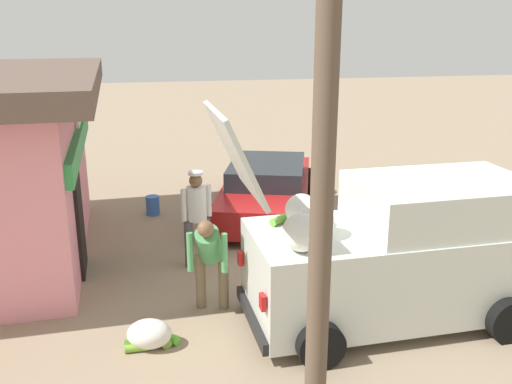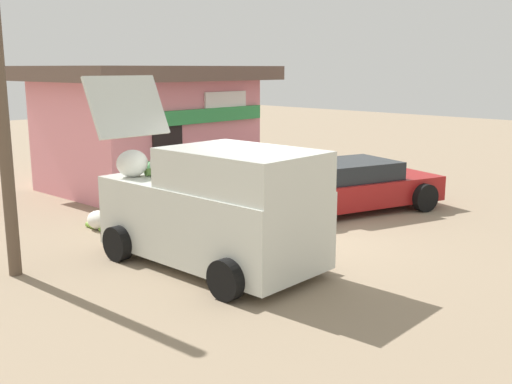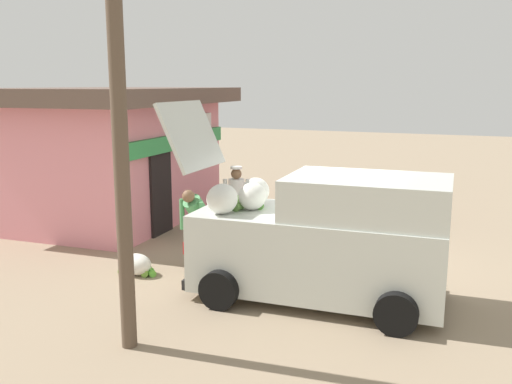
{
  "view_description": "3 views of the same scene",
  "coord_description": "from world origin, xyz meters",
  "px_view_note": "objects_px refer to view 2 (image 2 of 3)",
  "views": [
    {
      "loc": [
        -8.72,
        2.93,
        4.17
      ],
      "look_at": [
        0.86,
        1.12,
        1.14
      ],
      "focal_mm": 39.76,
      "sensor_mm": 36.0,
      "label": 1
    },
    {
      "loc": [
        -8.15,
        -7.62,
        3.26
      ],
      "look_at": [
        0.28,
        0.83,
        0.77
      ],
      "focal_mm": 41.92,
      "sensor_mm": 36.0,
      "label": 2
    },
    {
      "loc": [
        -10.12,
        -2.58,
        3.39
      ],
      "look_at": [
        0.25,
        1.7,
        1.22
      ],
      "focal_mm": 39.1,
      "sensor_mm": 36.0,
      "label": 3
    }
  ],
  "objects_px": {
    "storefront_bar": "(148,124)",
    "customer_bending": "(153,186)",
    "delivery_van": "(214,207)",
    "unloaded_banana_pile": "(99,221)",
    "parked_sedan": "(347,186)",
    "vendor_standing": "(217,173)",
    "paint_bucket": "(279,185)"
  },
  "relations": [
    {
      "from": "storefront_bar",
      "to": "customer_bending",
      "type": "relative_size",
      "value": 4.05
    },
    {
      "from": "storefront_bar",
      "to": "vendor_standing",
      "type": "relative_size",
      "value": 3.68
    },
    {
      "from": "vendor_standing",
      "to": "customer_bending",
      "type": "height_order",
      "value": "vendor_standing"
    },
    {
      "from": "storefront_bar",
      "to": "customer_bending",
      "type": "distance_m",
      "value": 4.81
    },
    {
      "from": "storefront_bar",
      "to": "paint_bucket",
      "type": "relative_size",
      "value": 14.94
    },
    {
      "from": "vendor_standing",
      "to": "paint_bucket",
      "type": "relative_size",
      "value": 4.06
    },
    {
      "from": "delivery_van",
      "to": "parked_sedan",
      "type": "height_order",
      "value": "delivery_van"
    },
    {
      "from": "parked_sedan",
      "to": "unloaded_banana_pile",
      "type": "distance_m",
      "value": 5.6
    },
    {
      "from": "parked_sedan",
      "to": "unloaded_banana_pile",
      "type": "bearing_deg",
      "value": 152.37
    },
    {
      "from": "customer_bending",
      "to": "unloaded_banana_pile",
      "type": "relative_size",
      "value": 2.07
    },
    {
      "from": "vendor_standing",
      "to": "unloaded_banana_pile",
      "type": "relative_size",
      "value": 2.28
    },
    {
      "from": "storefront_bar",
      "to": "unloaded_banana_pile",
      "type": "bearing_deg",
      "value": -138.22
    },
    {
      "from": "storefront_bar",
      "to": "delivery_van",
      "type": "relative_size",
      "value": 1.39
    },
    {
      "from": "storefront_bar",
      "to": "customer_bending",
      "type": "bearing_deg",
      "value": -124.17
    },
    {
      "from": "storefront_bar",
      "to": "parked_sedan",
      "type": "bearing_deg",
      "value": -74.6
    },
    {
      "from": "parked_sedan",
      "to": "storefront_bar",
      "type": "bearing_deg",
      "value": 105.4
    },
    {
      "from": "storefront_bar",
      "to": "parked_sedan",
      "type": "distance_m",
      "value": 5.96
    },
    {
      "from": "storefront_bar",
      "to": "delivery_van",
      "type": "height_order",
      "value": "storefront_bar"
    },
    {
      "from": "delivery_van",
      "to": "paint_bucket",
      "type": "distance_m",
      "value": 6.19
    },
    {
      "from": "storefront_bar",
      "to": "vendor_standing",
      "type": "height_order",
      "value": "storefront_bar"
    },
    {
      "from": "delivery_van",
      "to": "customer_bending",
      "type": "height_order",
      "value": "delivery_van"
    },
    {
      "from": "unloaded_banana_pile",
      "to": "paint_bucket",
      "type": "relative_size",
      "value": 1.78
    },
    {
      "from": "delivery_van",
      "to": "storefront_bar",
      "type": "bearing_deg",
      "value": 63.31
    },
    {
      "from": "delivery_van",
      "to": "customer_bending",
      "type": "xyz_separation_m",
      "value": [
        0.6,
        2.56,
        -0.09
      ]
    },
    {
      "from": "delivery_van",
      "to": "unloaded_banana_pile",
      "type": "height_order",
      "value": "delivery_van"
    },
    {
      "from": "parked_sedan",
      "to": "paint_bucket",
      "type": "relative_size",
      "value": 11.39
    },
    {
      "from": "customer_bending",
      "to": "unloaded_banana_pile",
      "type": "distance_m",
      "value": 1.38
    },
    {
      "from": "parked_sedan",
      "to": "paint_bucket",
      "type": "height_order",
      "value": "parked_sedan"
    },
    {
      "from": "vendor_standing",
      "to": "customer_bending",
      "type": "relative_size",
      "value": 1.1
    },
    {
      "from": "vendor_standing",
      "to": "customer_bending",
      "type": "xyz_separation_m",
      "value": [
        -1.73,
        -0.03,
        -0.05
      ]
    },
    {
      "from": "storefront_bar",
      "to": "unloaded_banana_pile",
      "type": "xyz_separation_m",
      "value": [
        -3.4,
        -3.04,
        -1.56
      ]
    },
    {
      "from": "storefront_bar",
      "to": "vendor_standing",
      "type": "distance_m",
      "value": 4.07
    }
  ]
}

